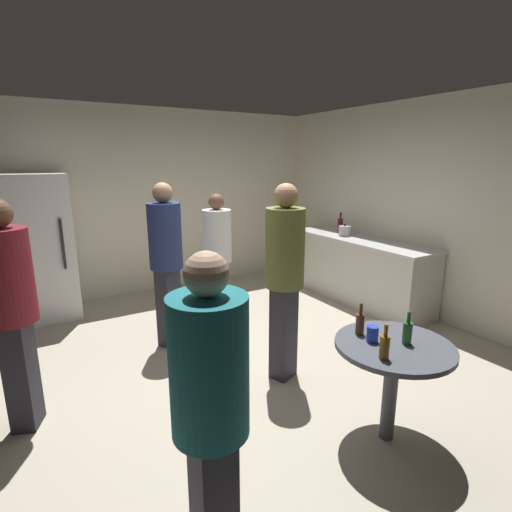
{
  "coord_description": "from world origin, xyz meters",
  "views": [
    {
      "loc": [
        -1.71,
        -3.19,
        1.95
      ],
      "look_at": [
        0.28,
        0.11,
        1.01
      ],
      "focal_mm": 27.48,
      "sensor_mm": 36.0,
      "label": 1
    }
  ],
  "objects_px": {
    "beer_bottle_amber": "(385,346)",
    "person_in_navy_shirt": "(166,253)",
    "person_in_teal_shirt": "(210,402)",
    "kettle": "(345,231)",
    "plastic_cup_blue": "(373,334)",
    "foreground_table": "(393,358)",
    "person_in_white_shirt": "(217,250)",
    "person_in_maroon_shirt": "(10,300)",
    "refrigerator": "(42,248)",
    "person_in_olive_shirt": "(285,268)",
    "beer_bottle_brown": "(360,323)",
    "wine_bottle_on_counter": "(340,225)",
    "beer_bottle_green": "(407,332)"
  },
  "relations": [
    {
      "from": "kettle",
      "to": "person_in_teal_shirt",
      "type": "distance_m",
      "value": 4.3
    },
    {
      "from": "beer_bottle_brown",
      "to": "person_in_olive_shirt",
      "type": "relative_size",
      "value": 0.13
    },
    {
      "from": "beer_bottle_green",
      "to": "person_in_white_shirt",
      "type": "relative_size",
      "value": 0.15
    },
    {
      "from": "beer_bottle_brown",
      "to": "person_in_white_shirt",
      "type": "xyz_separation_m",
      "value": [
        -0.03,
        2.28,
        0.1
      ]
    },
    {
      "from": "wine_bottle_on_counter",
      "to": "foreground_table",
      "type": "bearing_deg",
      "value": -126.39
    },
    {
      "from": "refrigerator",
      "to": "beer_bottle_brown",
      "type": "height_order",
      "value": "refrigerator"
    },
    {
      "from": "person_in_teal_shirt",
      "to": "person_in_maroon_shirt",
      "type": "bearing_deg",
      "value": 116.61
    },
    {
      "from": "refrigerator",
      "to": "person_in_teal_shirt",
      "type": "relative_size",
      "value": 1.12
    },
    {
      "from": "beer_bottle_amber",
      "to": "beer_bottle_brown",
      "type": "bearing_deg",
      "value": 68.5
    },
    {
      "from": "person_in_olive_shirt",
      "to": "kettle",
      "type": "bearing_deg",
      "value": 103.07
    },
    {
      "from": "foreground_table",
      "to": "kettle",
      "type": "bearing_deg",
      "value": 52.81
    },
    {
      "from": "refrigerator",
      "to": "beer_bottle_brown",
      "type": "distance_m",
      "value": 3.98
    },
    {
      "from": "person_in_maroon_shirt",
      "to": "person_in_white_shirt",
      "type": "distance_m",
      "value": 2.33
    },
    {
      "from": "plastic_cup_blue",
      "to": "person_in_navy_shirt",
      "type": "relative_size",
      "value": 0.06
    },
    {
      "from": "wine_bottle_on_counter",
      "to": "person_in_olive_shirt",
      "type": "height_order",
      "value": "person_in_olive_shirt"
    },
    {
      "from": "kettle",
      "to": "person_in_olive_shirt",
      "type": "distance_m",
      "value": 2.47
    },
    {
      "from": "kettle",
      "to": "foreground_table",
      "type": "relative_size",
      "value": 0.3
    },
    {
      "from": "beer_bottle_amber",
      "to": "person_in_navy_shirt",
      "type": "xyz_separation_m",
      "value": [
        -0.61,
        2.35,
        0.2
      ]
    },
    {
      "from": "plastic_cup_blue",
      "to": "foreground_table",
      "type": "bearing_deg",
      "value": -45.7
    },
    {
      "from": "kettle",
      "to": "foreground_table",
      "type": "xyz_separation_m",
      "value": [
        -1.87,
        -2.47,
        -0.34
      ]
    },
    {
      "from": "wine_bottle_on_counter",
      "to": "person_in_navy_shirt",
      "type": "distance_m",
      "value": 2.83
    },
    {
      "from": "plastic_cup_blue",
      "to": "person_in_white_shirt",
      "type": "height_order",
      "value": "person_in_white_shirt"
    },
    {
      "from": "wine_bottle_on_counter",
      "to": "person_in_maroon_shirt",
      "type": "bearing_deg",
      "value": -164.36
    },
    {
      "from": "foreground_table",
      "to": "beer_bottle_amber",
      "type": "relative_size",
      "value": 3.48
    },
    {
      "from": "refrigerator",
      "to": "beer_bottle_amber",
      "type": "xyz_separation_m",
      "value": [
        1.68,
        -3.88,
        -0.08
      ]
    },
    {
      "from": "wine_bottle_on_counter",
      "to": "person_in_white_shirt",
      "type": "bearing_deg",
      "value": -176.02
    },
    {
      "from": "refrigerator",
      "to": "beer_bottle_amber",
      "type": "relative_size",
      "value": 7.83
    },
    {
      "from": "foreground_table",
      "to": "plastic_cup_blue",
      "type": "bearing_deg",
      "value": 134.3
    },
    {
      "from": "plastic_cup_blue",
      "to": "refrigerator",
      "type": "bearing_deg",
      "value": 116.11
    },
    {
      "from": "wine_bottle_on_counter",
      "to": "beer_bottle_amber",
      "type": "xyz_separation_m",
      "value": [
        -2.18,
        -2.76,
        -0.2
      ]
    },
    {
      "from": "beer_bottle_brown",
      "to": "person_in_olive_shirt",
      "type": "distance_m",
      "value": 0.87
    },
    {
      "from": "plastic_cup_blue",
      "to": "person_in_white_shirt",
      "type": "distance_m",
      "value": 2.41
    },
    {
      "from": "beer_bottle_green",
      "to": "refrigerator",
      "type": "bearing_deg",
      "value": 117.38
    },
    {
      "from": "plastic_cup_blue",
      "to": "person_in_maroon_shirt",
      "type": "xyz_separation_m",
      "value": [
        -2.11,
        1.39,
        0.21
      ]
    },
    {
      "from": "refrigerator",
      "to": "person_in_olive_shirt",
      "type": "height_order",
      "value": "refrigerator"
    },
    {
      "from": "refrigerator",
      "to": "person_in_navy_shirt",
      "type": "bearing_deg",
      "value": -55.15
    },
    {
      "from": "refrigerator",
      "to": "beer_bottle_brown",
      "type": "xyz_separation_m",
      "value": [
        1.81,
        -3.54,
        -0.08
      ]
    },
    {
      "from": "beer_bottle_green",
      "to": "person_in_white_shirt",
      "type": "bearing_deg",
      "value": 94.41
    },
    {
      "from": "plastic_cup_blue",
      "to": "person_in_maroon_shirt",
      "type": "distance_m",
      "value": 2.53
    },
    {
      "from": "kettle",
      "to": "plastic_cup_blue",
      "type": "relative_size",
      "value": 2.22
    },
    {
      "from": "beer_bottle_amber",
      "to": "person_in_navy_shirt",
      "type": "bearing_deg",
      "value": 104.64
    },
    {
      "from": "refrigerator",
      "to": "person_in_white_shirt",
      "type": "relative_size",
      "value": 1.14
    },
    {
      "from": "kettle",
      "to": "person_in_olive_shirt",
      "type": "bearing_deg",
      "value": -145.56
    },
    {
      "from": "kettle",
      "to": "person_in_teal_shirt",
      "type": "height_order",
      "value": "person_in_teal_shirt"
    },
    {
      "from": "foreground_table",
      "to": "beer_bottle_brown",
      "type": "bearing_deg",
      "value": 110.48
    },
    {
      "from": "wine_bottle_on_counter",
      "to": "person_in_navy_shirt",
      "type": "xyz_separation_m",
      "value": [
        -2.79,
        -0.41,
        0.0
      ]
    },
    {
      "from": "beer_bottle_amber",
      "to": "person_in_teal_shirt",
      "type": "distance_m",
      "value": 1.26
    },
    {
      "from": "beer_bottle_amber",
      "to": "beer_bottle_green",
      "type": "distance_m",
      "value": 0.3
    },
    {
      "from": "person_in_white_shirt",
      "to": "person_in_maroon_shirt",
      "type": "bearing_deg",
      "value": -41.38
    },
    {
      "from": "person_in_white_shirt",
      "to": "person_in_olive_shirt",
      "type": "relative_size",
      "value": 0.89
    }
  ]
}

